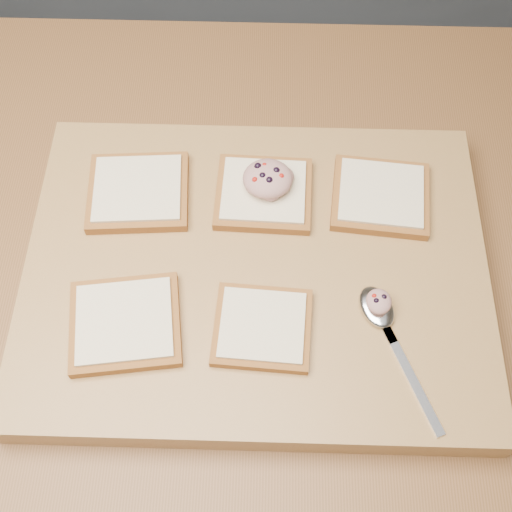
{
  "coord_description": "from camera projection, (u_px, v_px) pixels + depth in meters",
  "views": [
    {
      "loc": [
        0.11,
        -0.43,
        1.62
      ],
      "look_at": [
        0.1,
        -0.06,
        0.96
      ],
      "focal_mm": 45.0,
      "sensor_mm": 36.0,
      "label": 1
    }
  ],
  "objects": [
    {
      "name": "island_counter",
      "position": [
        205.0,
        354.0,
        1.23
      ],
      "size": [
        2.0,
        0.8,
        0.9
      ],
      "color": "slate",
      "rests_on": "ground"
    },
    {
      "name": "bread_far_left",
      "position": [
        138.0,
        191.0,
        0.81
      ],
      "size": [
        0.13,
        0.12,
        0.02
      ],
      "color": "#945526",
      "rests_on": "cutting_board"
    },
    {
      "name": "bread_far_center",
      "position": [
        264.0,
        193.0,
        0.81
      ],
      "size": [
        0.12,
        0.11,
        0.02
      ],
      "color": "#945526",
      "rests_on": "cutting_board"
    },
    {
      "name": "spoon_salad",
      "position": [
        379.0,
        301.0,
        0.72
      ],
      "size": [
        0.03,
        0.03,
        0.02
      ],
      "color": "tan",
      "rests_on": "spoon"
    },
    {
      "name": "spoon",
      "position": [
        382.0,
        317.0,
        0.73
      ],
      "size": [
        0.09,
        0.18,
        0.01
      ],
      "color": "silver",
      "rests_on": "cutting_board"
    },
    {
      "name": "cutting_board",
      "position": [
        256.0,
        272.0,
        0.79
      ],
      "size": [
        0.56,
        0.42,
        0.04
      ],
      "primitive_type": "cube",
      "color": "#AC8449",
      "rests_on": "island_counter"
    },
    {
      "name": "bread_far_right",
      "position": [
        381.0,
        196.0,
        0.8
      ],
      "size": [
        0.13,
        0.12,
        0.02
      ],
      "color": "#945526",
      "rests_on": "cutting_board"
    },
    {
      "name": "tuna_salad_dollop",
      "position": [
        268.0,
        178.0,
        0.79
      ],
      "size": [
        0.06,
        0.06,
        0.03
      ],
      "color": "tan",
      "rests_on": "bread_far_center"
    },
    {
      "name": "bread_near_center",
      "position": [
        262.0,
        327.0,
        0.72
      ],
      "size": [
        0.11,
        0.11,
        0.02
      ],
      "color": "#945526",
      "rests_on": "cutting_board"
    },
    {
      "name": "ground",
      "position": [
        218.0,
        416.0,
        1.63
      ],
      "size": [
        4.0,
        4.0,
        0.0
      ],
      "primitive_type": "plane",
      "color": "#515459",
      "rests_on": "ground"
    },
    {
      "name": "bread_near_left",
      "position": [
        125.0,
        323.0,
        0.72
      ],
      "size": [
        0.14,
        0.13,
        0.02
      ],
      "color": "#945526",
      "rests_on": "cutting_board"
    }
  ]
}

